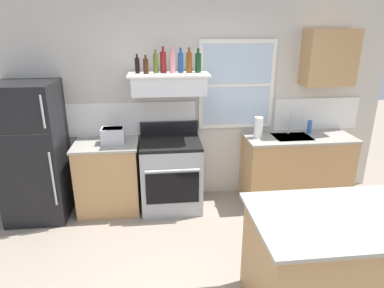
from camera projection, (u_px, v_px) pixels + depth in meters
The scene contains 20 objects.
back_wall at pixel (189, 100), 4.37m from camera, with size 5.40×0.11×2.70m.
refrigerator at pixel (33, 153), 3.97m from camera, with size 0.70×0.72×1.68m.
counter_left_of_stove at pixel (109, 176), 4.25m from camera, with size 0.79×0.63×0.91m.
toaster at pixel (113, 135), 4.06m from camera, with size 0.30×0.20×0.19m.
stove_range at pixel (171, 174), 4.29m from camera, with size 0.76×0.69×1.09m.
range_hood_shelf at pixel (169, 83), 4.00m from camera, with size 0.96×0.52×0.24m.
bottle_balsamic_dark at pixel (137, 65), 3.91m from camera, with size 0.06×0.06×0.22m.
bottle_brown_stout at pixel (146, 66), 3.86m from camera, with size 0.06×0.06×0.22m.
bottle_olive_oil_square at pixel (156, 63), 3.92m from camera, with size 0.06×0.06×0.28m.
bottle_red_label_wine at pixel (163, 62), 3.95m from camera, with size 0.07×0.07×0.31m.
bottle_rose_pink at pixel (173, 62), 3.92m from camera, with size 0.07×0.07×0.31m.
bottle_blue_liqueur at pixel (181, 62), 3.97m from camera, with size 0.07×0.07×0.29m.
bottle_amber_wine at pixel (189, 62), 3.93m from camera, with size 0.07×0.07×0.30m.
bottle_dark_green_wine at pixel (198, 62), 3.97m from camera, with size 0.07×0.07×0.28m.
counter_right_with_sink at pixel (295, 167), 4.51m from camera, with size 1.43×0.63×0.91m.
sink_faucet at pixel (290, 121), 4.38m from camera, with size 0.03×0.17×0.28m.
paper_towel_roll at pixel (258, 127), 4.25m from camera, with size 0.11×0.11×0.27m, color white.
dish_soap_bottle at pixel (309, 127), 4.44m from camera, with size 0.06×0.06×0.18m, color blue.
kitchen_island at pixel (335, 265), 2.66m from camera, with size 1.40×0.90×0.91m.
upper_cabinet_right at pixel (329, 58), 4.20m from camera, with size 0.64×0.32×0.70m.
Camera 1 is at (-0.41, -2.06, 2.25)m, focal length 30.93 mm.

